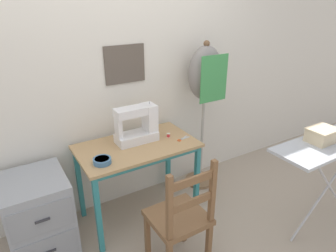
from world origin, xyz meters
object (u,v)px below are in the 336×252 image
at_px(sewing_machine, 139,125).
at_px(thread_spool_mid_table, 168,135).
at_px(thread_spool_near_machine, 156,132).
at_px(dress_form, 205,81).
at_px(wooden_chair, 180,219).
at_px(fabric_bowl, 102,161).
at_px(scissors, 182,139).
at_px(storage_box, 322,135).
at_px(filing_cabinet, 39,215).

height_order(sewing_machine, thread_spool_mid_table, sewing_machine).
height_order(thread_spool_near_machine, dress_form, dress_form).
xyz_separation_m(sewing_machine, wooden_chair, (-0.06, -0.75, -0.44)).
relative_size(fabric_bowl, scissors, 1.02).
relative_size(sewing_machine, thread_spool_near_machine, 10.52).
height_order(scissors, dress_form, dress_form).
distance_m(thread_spool_near_machine, thread_spool_mid_table, 0.13).
xyz_separation_m(fabric_bowl, scissors, (0.74, 0.03, -0.02)).
bearing_deg(sewing_machine, wooden_chair, -94.47).
xyz_separation_m(sewing_machine, dress_form, (0.76, 0.07, 0.26)).
bearing_deg(thread_spool_near_machine, wooden_chair, -107.93).
bearing_deg(wooden_chair, dress_form, 45.22).
height_order(sewing_machine, fabric_bowl, sewing_machine).
height_order(wooden_chair, storage_box, storage_box).
xyz_separation_m(sewing_machine, thread_spool_mid_table, (0.26, -0.07, -0.13)).
bearing_deg(fabric_bowl, storage_box, -28.49).
xyz_separation_m(fabric_bowl, dress_form, (1.17, 0.27, 0.39)).
bearing_deg(sewing_machine, scissors, -28.13).
height_order(thread_spool_near_machine, storage_box, storage_box).
bearing_deg(storage_box, filing_cabinet, 153.76).
distance_m(fabric_bowl, dress_form, 1.26).
distance_m(thread_spool_mid_table, dress_form, 0.66).
distance_m(wooden_chair, dress_form, 1.36).
relative_size(fabric_bowl, thread_spool_mid_table, 3.73).
bearing_deg(thread_spool_mid_table, storage_box, -49.12).
xyz_separation_m(fabric_bowl, thread_spool_near_machine, (0.61, 0.25, -0.00)).
distance_m(fabric_bowl, filing_cabinet, 0.67).
height_order(thread_spool_mid_table, dress_form, dress_form).
height_order(fabric_bowl, wooden_chair, wooden_chair).
bearing_deg(sewing_machine, fabric_bowl, -153.75).
distance_m(sewing_machine, thread_spool_near_machine, 0.24).
xyz_separation_m(sewing_machine, scissors, (0.33, -0.18, -0.15)).
bearing_deg(fabric_bowl, scissors, 2.08).
xyz_separation_m(thread_spool_near_machine, thread_spool_mid_table, (0.06, -0.12, 0.00)).
bearing_deg(dress_form, scissors, -150.01).
relative_size(thread_spool_mid_table, wooden_chair, 0.04).
height_order(filing_cabinet, dress_form, dress_form).
relative_size(scissors, thread_spool_near_machine, 3.81).
xyz_separation_m(scissors, thread_spool_mid_table, (-0.07, 0.10, 0.02)).
bearing_deg(storage_box, sewing_machine, 136.59).
distance_m(thread_spool_near_machine, storage_box, 1.37).
xyz_separation_m(wooden_chair, dress_form, (0.82, 0.82, 0.70)).
height_order(scissors, wooden_chair, wooden_chair).
bearing_deg(filing_cabinet, dress_form, 3.61).
bearing_deg(dress_form, storage_box, -74.29).
distance_m(thread_spool_near_machine, dress_form, 0.69).
bearing_deg(sewing_machine, filing_cabinet, -177.84).
bearing_deg(dress_form, fabric_bowl, -166.82).
bearing_deg(dress_form, wooden_chair, -134.78).
height_order(thread_spool_mid_table, filing_cabinet, thread_spool_mid_table).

